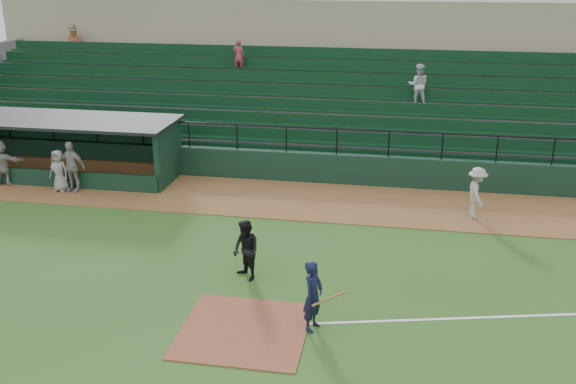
# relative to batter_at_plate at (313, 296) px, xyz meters

# --- Properties ---
(ground) EXTENTS (90.00, 90.00, 0.00)m
(ground) POSITION_rel_batter_at_plate_xyz_m (-1.61, 0.60, -0.89)
(ground) COLOR #2C551B
(ground) RESTS_ON ground
(warning_track) EXTENTS (40.00, 4.00, 0.03)m
(warning_track) POSITION_rel_batter_at_plate_xyz_m (-1.61, 8.60, -0.87)
(warning_track) COLOR brown
(warning_track) RESTS_ON ground
(home_plate_dirt) EXTENTS (3.00, 3.00, 0.03)m
(home_plate_dirt) POSITION_rel_batter_at_plate_xyz_m (-1.61, -0.40, -0.87)
(home_plate_dirt) COLOR brown
(home_plate_dirt) RESTS_ON ground
(foul_line) EXTENTS (17.49, 4.44, 0.01)m
(foul_line) POSITION_rel_batter_at_plate_xyz_m (6.39, 1.80, -0.88)
(foul_line) COLOR white
(foul_line) RESTS_ON ground
(stadium_structure) EXTENTS (38.00, 13.08, 6.40)m
(stadium_structure) POSITION_rel_batter_at_plate_xyz_m (-1.61, 17.06, 1.42)
(stadium_structure) COLOR black
(stadium_structure) RESTS_ON ground
(dugout) EXTENTS (8.90, 3.20, 2.42)m
(dugout) POSITION_rel_batter_at_plate_xyz_m (-11.36, 10.16, 0.45)
(dugout) COLOR black
(dugout) RESTS_ON ground
(batter_at_plate) EXTENTS (1.10, 0.75, 1.77)m
(batter_at_plate) POSITION_rel_batter_at_plate_xyz_m (0.00, 0.00, 0.00)
(batter_at_plate) COLOR black
(batter_at_plate) RESTS_ON ground
(umpire) EXTENTS (1.05, 1.04, 1.71)m
(umpire) POSITION_rel_batter_at_plate_xyz_m (-2.17, 2.24, -0.03)
(umpire) COLOR black
(umpire) RESTS_ON ground
(runner) EXTENTS (0.81, 1.23, 1.78)m
(runner) POSITION_rel_batter_at_plate_xyz_m (4.47, 7.97, 0.03)
(runner) COLOR #AAA49F
(runner) RESTS_ON warning_track
(dugout_player_a) EXTENTS (1.19, 0.60, 1.95)m
(dugout_player_a) POSITION_rel_batter_at_plate_xyz_m (-10.36, 8.02, 0.12)
(dugout_player_a) COLOR #9E9A94
(dugout_player_a) RESTS_ON warning_track
(dugout_player_b) EXTENTS (0.86, 0.63, 1.61)m
(dugout_player_b) POSITION_rel_batter_at_plate_xyz_m (-10.85, 7.95, -0.05)
(dugout_player_b) COLOR gray
(dugout_player_b) RESTS_ON warning_track
(dugout_player_c) EXTENTS (1.73, 0.66, 1.83)m
(dugout_player_c) POSITION_rel_batter_at_plate_xyz_m (-13.38, 8.22, 0.06)
(dugout_player_c) COLOR #9C9892
(dugout_player_c) RESTS_ON warning_track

